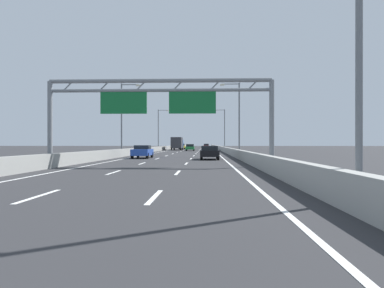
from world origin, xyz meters
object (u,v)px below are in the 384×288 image
streetlamp_right_mid (237,114)px  red_car (206,146)px  sign_gantry (159,100)px  yellow_car (182,146)px  box_truck (177,143)px  streetlamp_left_mid (123,115)px  streetlamp_right_far (224,127)px  black_car (210,152)px  green_car (190,147)px  streetlamp_right_near (351,11)px  silver_car (206,146)px  blue_car (143,151)px  streetlamp_left_far (159,127)px

streetlamp_right_mid → red_car: 70.24m
sign_gantry → red_car: 90.87m
yellow_car → box_truck: size_ratio=0.52×
streetlamp_left_mid → red_car: streetlamp_left_mid is taller
streetlamp_left_mid → red_car: bearing=81.1°
streetlamp_right_far → yellow_car: bearing=120.6°
box_truck → yellow_car: bearing=89.1°
yellow_car → red_car: bearing=65.6°
red_car → black_car: (0.25, -80.15, 0.01)m
streetlamp_right_far → green_car: size_ratio=2.06×
streetlamp_right_near → red_car: bearing=92.1°
yellow_car → silver_car: yellow_car is taller
streetlamp_right_near → box_truck: bearing=98.2°
red_car → green_car: size_ratio=0.96×
green_car → black_car: size_ratio=1.05×
streetlamp_right_mid → black_car: size_ratio=2.17×
silver_car → box_truck: (-7.17, -39.16, 0.93)m
yellow_car → box_truck: box_truck is taller
silver_car → blue_car: (-7.18, -87.06, -0.02)m
red_car → green_car: 38.45m
streetlamp_right_far → red_car: streetlamp_right_far is taller
streetlamp_left_mid → blue_car: streetlamp_left_mid is taller
black_car → streetlamp_left_mid: bearing=137.8°
streetlamp_right_near → streetlamp_left_far: size_ratio=1.00×
sign_gantry → black_car: sign_gantry is taller
red_car → green_car: bearing=-95.3°
sign_gantry → streetlamp_right_near: bearing=-64.4°
streetlamp_right_mid → box_truck: streetlamp_right_mid is taller
sign_gantry → streetlamp_right_far: streetlamp_right_far is taller
streetlamp_left_far → red_car: (10.96, 33.60, -4.68)m
red_car → black_car: 80.15m
streetlamp_right_mid → green_car: bearing=103.4°
streetlamp_right_far → yellow_car: (-10.88, 18.39, -4.61)m
streetlamp_right_near → streetlamp_left_mid: bearing=112.3°
green_car → box_truck: box_truck is taller
streetlamp_left_mid → blue_car: bearing=-62.2°
box_truck → blue_car: bearing=-90.0°
streetlamp_right_mid → black_car: streetlamp_right_mid is taller
streetlamp_left_mid → black_car: bearing=-42.2°
black_car → streetlamp_right_far: bearing=85.4°
yellow_car → black_car: (7.16, -64.93, -0.05)m
yellow_car → black_car: size_ratio=1.02×
streetlamp_left_mid → streetlamp_left_far: (0.00, 36.37, 0.00)m
sign_gantry → yellow_car: bearing=92.6°
streetlamp_right_far → green_car: (-7.54, -4.68, -4.64)m
red_car → yellow_car: (-6.92, -15.21, 0.06)m
red_car → silver_car: size_ratio=0.95×
streetlamp_right_far → black_car: size_ratio=2.17×
streetlamp_right_far → silver_car: bearing=95.2°
sign_gantry → streetlamp_right_mid: bearing=70.1°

